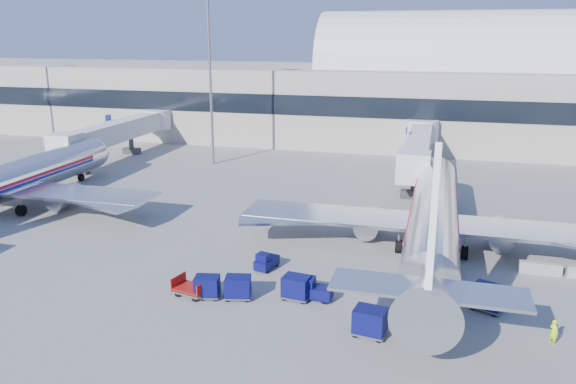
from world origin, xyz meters
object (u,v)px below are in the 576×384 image
(jetbridge_mid, at_px, (122,130))
(cart_train_c, at_px, (207,286))
(mast_west, at_px, (209,54))
(jetbridge_near, at_px, (419,145))
(airliner_main, at_px, (433,218))
(tug_left, at_px, (266,261))
(tug_lead, at_px, (314,289))
(cart_train_a, at_px, (296,287))
(cart_open_red, at_px, (192,290))
(barrier_near, at_px, (540,268))
(tug_right, at_px, (418,286))
(cart_solo_near, at_px, (370,321))
(cart_train_b, at_px, (238,287))
(ramp_worker, at_px, (554,332))
(cart_solo_far, at_px, (488,297))
(airliner_mid, at_px, (3,183))

(jetbridge_mid, distance_m, cart_train_c, 49.24)
(mast_west, bearing_deg, cart_train_c, -67.96)
(jetbridge_near, bearing_deg, jetbridge_mid, 180.00)
(airliner_main, relative_size, tug_left, 15.84)
(airliner_main, height_order, jetbridge_near, airliner_main)
(tug_lead, height_order, cart_train_a, cart_train_a)
(tug_left, relative_size, cart_open_red, 0.89)
(barrier_near, height_order, tug_right, tug_right)
(tug_right, distance_m, cart_solo_near, 6.79)
(jetbridge_mid, xyz_separation_m, tug_right, (43.71, -34.81, -3.28))
(cart_train_c, relative_size, cart_solo_near, 0.91)
(mast_west, bearing_deg, tug_left, -61.22)
(cart_train_b, relative_size, cart_open_red, 0.77)
(tug_lead, height_order, cart_train_b, cart_train_b)
(jetbridge_mid, relative_size, cart_train_b, 13.49)
(cart_solo_near, bearing_deg, jetbridge_near, 97.51)
(mast_west, distance_m, cart_train_b, 43.94)
(barrier_near, height_order, tug_left, tug_left)
(tug_left, height_order, ramp_worker, ramp_worker)
(mast_west, height_order, tug_right, mast_west)
(tug_lead, distance_m, tug_left, 6.06)
(tug_lead, xyz_separation_m, cart_solo_near, (4.29, -3.79, 0.23))
(jetbridge_near, bearing_deg, cart_open_red, -108.76)
(jetbridge_near, bearing_deg, cart_solo_near, -91.11)
(jetbridge_near, bearing_deg, cart_solo_far, -80.20)
(mast_west, xyz_separation_m, tug_right, (29.31, -34.00, -14.14))
(tug_lead, relative_size, cart_train_c, 1.22)
(jetbridge_near, relative_size, tug_lead, 11.53)
(tug_right, bearing_deg, cart_solo_near, -83.93)
(airliner_mid, bearing_deg, tug_right, -11.63)
(jetbridge_mid, bearing_deg, tug_lead, -45.31)
(jetbridge_near, xyz_separation_m, tug_left, (-9.70, -33.39, -3.29))
(tug_lead, relative_size, tug_left, 1.01)
(tug_lead, bearing_deg, cart_train_b, -162.80)
(airliner_main, distance_m, ramp_worker, 14.99)
(cart_open_red, distance_m, ramp_worker, 22.86)
(barrier_near, height_order, cart_train_a, cart_train_a)
(jetbridge_near, distance_m, tug_lead, 37.80)
(airliner_main, height_order, barrier_near, airliner_main)
(cart_train_b, xyz_separation_m, cart_solo_near, (9.25, -2.51, 0.08))
(tug_left, relative_size, cart_solo_near, 1.09)
(jetbridge_mid, distance_m, barrier_near, 59.90)
(mast_west, bearing_deg, cart_solo_far, -46.05)
(cart_train_a, height_order, cart_open_red, cart_train_a)
(jetbridge_near, distance_m, cart_solo_far, 36.52)
(barrier_near, height_order, ramp_worker, ramp_worker)
(jetbridge_near, distance_m, cart_train_a, 38.25)
(jetbridge_mid, relative_size, tug_right, 11.27)
(jetbridge_near, bearing_deg, barrier_near, -70.15)
(airliner_mid, xyz_separation_m, mast_west, (12.00, 25.49, 11.87))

